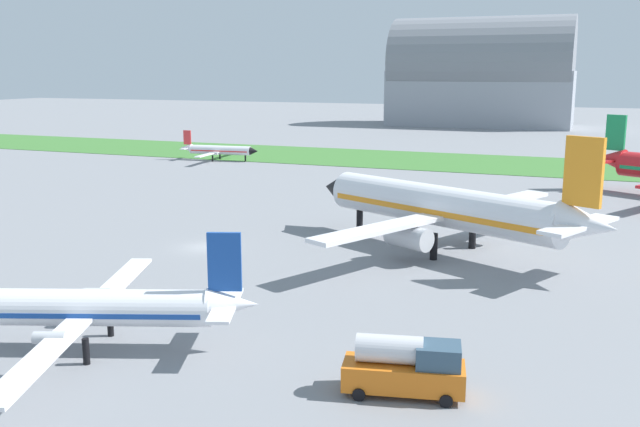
% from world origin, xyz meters
% --- Properties ---
extents(ground_plane, '(600.00, 600.00, 0.00)m').
position_xyz_m(ground_plane, '(0.00, 0.00, 0.00)').
color(ground_plane, gray).
extents(grass_taxiway_strip, '(360.00, 28.00, 0.08)m').
position_xyz_m(grass_taxiway_strip, '(0.00, 74.83, 0.04)').
color(grass_taxiway_strip, '#3D7533').
rests_on(grass_taxiway_strip, ground_plane).
extents(airplane_midfield_jet, '(31.58, 31.72, 12.02)m').
position_xyz_m(airplane_midfield_jet, '(22.44, 7.00, 4.33)').
color(airplane_midfield_jet, white).
rests_on(airplane_midfield_jet, ground_plane).
extents(airplane_foreground_turboprop, '(20.98, 24.24, 7.57)m').
position_xyz_m(airplane_foreground_turboprop, '(6.64, -25.24, 2.77)').
color(airplane_foreground_turboprop, white).
rests_on(airplane_foreground_turboprop, ground_plane).
extents(airplane_taxiing_turboprop, '(16.35, 19.07, 5.71)m').
position_xyz_m(airplane_taxiing_turboprop, '(-32.66, 60.45, 2.09)').
color(airplane_taxiing_turboprop, white).
rests_on(airplane_taxiing_turboprop, ground_plane).
extents(fuel_truck_midfield, '(6.86, 3.71, 3.29)m').
position_xyz_m(fuel_truck_midfield, '(26.72, -24.00, 1.58)').
color(fuel_truck_midfield, orange).
rests_on(fuel_truck_midfield, ground_plane).
extents(hangar_distant, '(55.74, 27.98, 33.63)m').
position_xyz_m(hangar_distant, '(0.24, 168.80, 15.63)').
color(hangar_distant, '#9399A3').
rests_on(hangar_distant, ground_plane).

